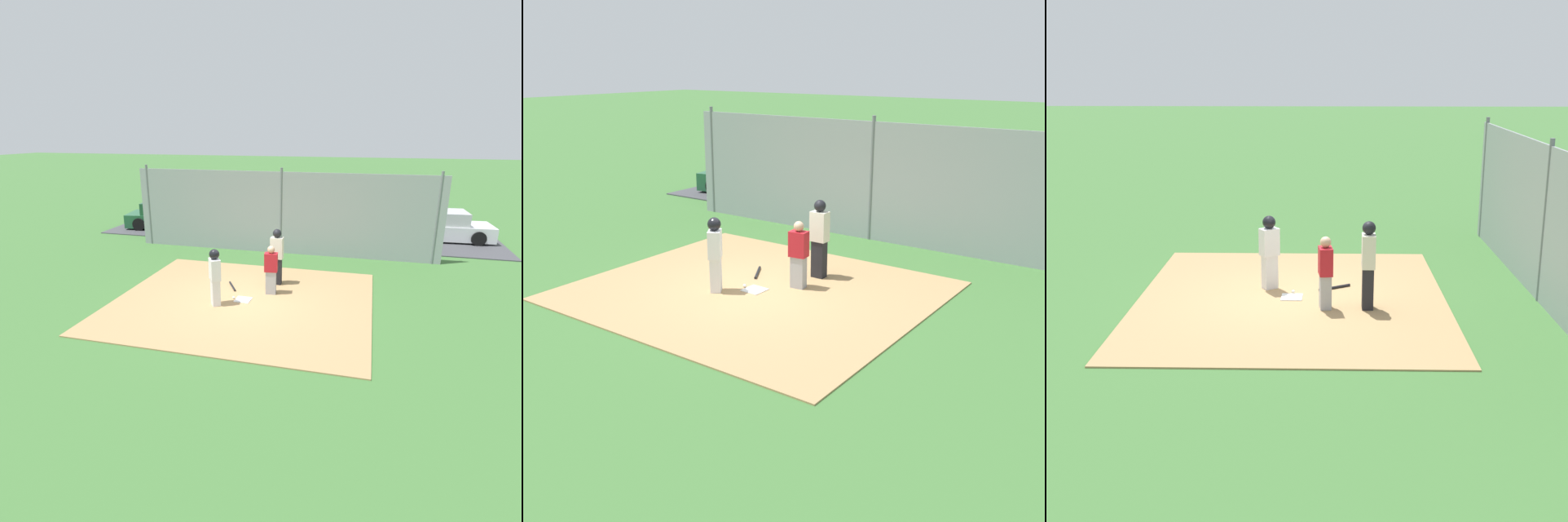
% 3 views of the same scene
% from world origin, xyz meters
% --- Properties ---
extents(ground_plane, '(140.00, 140.00, 0.00)m').
position_xyz_m(ground_plane, '(0.00, 0.00, 0.00)').
color(ground_plane, '#3D6B33').
extents(dirt_infield, '(7.20, 6.40, 0.03)m').
position_xyz_m(dirt_infield, '(0.00, 0.00, 0.01)').
color(dirt_infield, '#A88456').
rests_on(dirt_infield, ground_plane).
extents(home_plate, '(0.45, 0.45, 0.02)m').
position_xyz_m(home_plate, '(0.00, 0.00, 0.04)').
color(home_plate, white).
rests_on(home_plate, dirt_infield).
extents(catcher, '(0.41, 0.30, 1.47)m').
position_xyz_m(catcher, '(-0.65, -0.70, 0.78)').
color(catcher, '#9E9EA3').
rests_on(catcher, dirt_infield).
extents(umpire, '(0.38, 0.26, 1.78)m').
position_xyz_m(umpire, '(-0.64, -1.54, 0.97)').
color(umpire, black).
rests_on(umpire, dirt_infield).
extents(runner, '(0.43, 0.46, 1.61)m').
position_xyz_m(runner, '(0.64, 0.51, 0.94)').
color(runner, silver).
rests_on(runner, dirt_infield).
extents(baseball_bat, '(0.44, 0.70, 0.06)m').
position_xyz_m(baseball_bat, '(0.62, -0.90, 0.06)').
color(baseball_bat, black).
rests_on(baseball_bat, dirt_infield).
extents(baseball, '(0.07, 0.07, 0.07)m').
position_xyz_m(baseball, '(0.29, -0.02, 0.07)').
color(baseball, white).
rests_on(baseball, dirt_infield).
extents(backstop_fence, '(12.00, 0.10, 3.35)m').
position_xyz_m(backstop_fence, '(0.00, -5.13, 1.60)').
color(backstop_fence, '#93999E').
rests_on(backstop_fence, ground_plane).
extents(parking_lot, '(18.00, 5.20, 0.04)m').
position_xyz_m(parking_lot, '(0.00, -8.79, 0.02)').
color(parking_lot, '#424247').
rests_on(parking_lot, ground_plane).
extents(parked_car_white, '(4.28, 2.04, 1.28)m').
position_xyz_m(parked_car_white, '(-6.44, -8.94, 0.61)').
color(parked_car_white, silver).
rests_on(parked_car_white, parking_lot).
extents(parked_car_red, '(4.35, 2.21, 1.28)m').
position_xyz_m(parked_car_red, '(3.57, -9.46, 0.61)').
color(parked_car_red, maroon).
rests_on(parked_car_red, parking_lot).
extents(parked_car_green, '(4.43, 2.41, 1.28)m').
position_xyz_m(parked_car_green, '(6.29, -8.12, 0.61)').
color(parked_car_green, '#235B38').
rests_on(parked_car_green, parking_lot).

